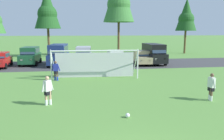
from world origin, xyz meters
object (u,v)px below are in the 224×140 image
player_defender_far (56,71)px  parked_car_slot_center_left (59,54)px  parked_car_slot_center (84,55)px  soccer_goal (95,63)px  soccer_ball (128,115)px  player_midfield_center (211,87)px  parked_car_slot_far_right (154,53)px  parked_car_slot_far_left (0,60)px  player_striker_near (48,91)px  parked_car_slot_left (30,56)px  parked_car_slot_center_right (115,57)px  parked_car_slot_right (141,57)px

player_defender_far → parked_car_slot_center_left: 8.62m
parked_car_slot_center_left → parked_car_slot_center: bearing=16.5°
soccer_goal → soccer_ball: bearing=-84.9°
player_midfield_center → parked_car_slot_far_right: size_ratio=0.34×
parked_car_slot_far_right → soccer_goal: bearing=-137.0°
parked_car_slot_far_left → player_striker_near: bearing=-63.5°
soccer_ball → soccer_goal: 9.77m
soccer_ball → parked_car_slot_left: bearing=113.7°
player_midfield_center → parked_car_slot_center: 17.91m
soccer_ball → parked_car_slot_center_left: parked_car_slot_center_left is taller
player_midfield_center → soccer_ball: bearing=-160.6°
parked_car_slot_far_left → soccer_goal: bearing=-34.8°
player_striker_near → parked_car_slot_center_right: bearing=67.6°
soccer_goal → player_striker_near: 7.86m
parked_car_slot_center_left → parked_car_slot_center_right: (6.90, 0.02, -0.47)m
player_striker_near → parked_car_slot_center_left: 15.02m
player_defender_far → parked_car_slot_center_left: parked_car_slot_center_left is taller
parked_car_slot_left → parked_car_slot_far_right: 15.32m
parked_car_slot_far_left → parked_car_slot_center_left: 6.52m
player_midfield_center → parked_car_slot_left: 21.62m
soccer_goal → parked_car_slot_center_right: (3.07, 7.83, -0.42)m
soccer_ball → soccer_goal: (-0.86, 9.66, 1.18)m
soccer_goal → parked_car_slot_center: 8.73m
soccer_goal → parked_car_slot_right: soccer_goal is taller
player_defender_far → parked_car_slot_center_left: size_ratio=0.33×
parked_car_slot_center_right → parked_car_slot_far_left: bearing=-177.2°
parked_car_slot_far_left → parked_car_slot_center_right: (13.37, 0.66, 0.00)m
player_midfield_center → player_striker_near: bearing=176.7°
player_midfield_center → parked_car_slot_center_right: bearing=101.7°
parked_car_slot_center_right → soccer_ball: bearing=-97.2°
parked_car_slot_far_right → soccer_ball: bearing=-112.4°
parked_car_slot_center → parked_car_slot_far_right: size_ratio=0.98×
parked_car_slot_left → player_defender_far: bearing=-67.6°
parked_car_slot_left → parked_car_slot_center: (6.53, -0.33, 0.00)m
parked_car_slot_right → player_midfield_center: bearing=-89.6°
parked_car_slot_center → parked_car_slot_right: (7.02, -1.67, -0.24)m
player_striker_near → parked_car_slot_far_right: parked_car_slot_far_right is taller
parked_car_slot_center_left → parked_car_slot_center: size_ratio=1.05×
player_midfield_center → parked_car_slot_center_left: 18.56m
player_midfield_center → parked_car_slot_right: 14.76m
parked_car_slot_center_left → player_defender_far: bearing=-86.6°
player_defender_far → soccer_ball: bearing=-64.8°
parked_car_slot_left → parked_car_slot_center_right: bearing=-6.5°
player_midfield_center → soccer_goal: bearing=129.1°
player_striker_near → parked_car_slot_center_right: (6.20, 15.02, 0.05)m
soccer_ball → player_striker_near: bearing=148.2°
player_striker_near → parked_car_slot_center: parked_car_slot_center is taller
player_defender_far → parked_car_slot_far_right: (11.19, 8.12, 0.52)m
player_striker_near → parked_car_slot_far_left: (-7.18, 14.36, 0.05)m
player_midfield_center → parked_car_slot_center_right: size_ratio=0.38×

